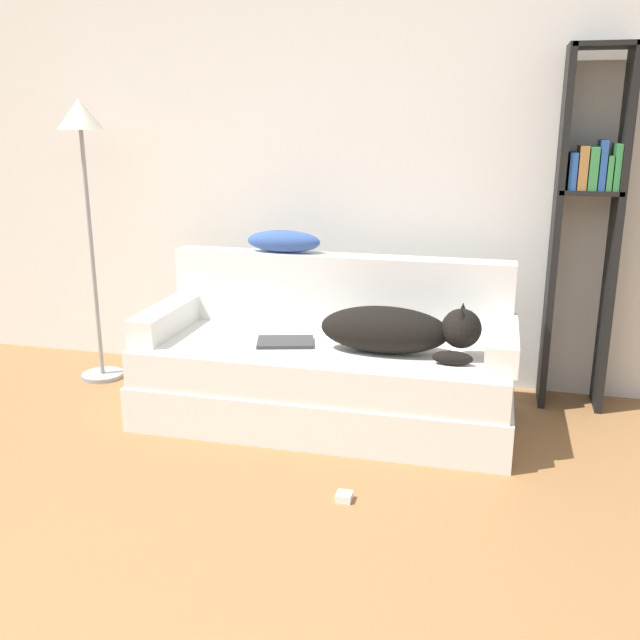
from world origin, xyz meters
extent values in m
cube|color=silver|center=(0.00, 3.01, 1.35)|extent=(7.05, 0.06, 2.70)
cube|color=silver|center=(0.24, 2.29, 0.11)|extent=(1.90, 0.81, 0.23)
cube|color=silver|center=(0.24, 2.28, 0.32)|extent=(1.86, 0.77, 0.19)
cube|color=silver|center=(0.24, 2.62, 0.61)|extent=(1.86, 0.15, 0.39)
cube|color=silver|center=(-0.63, 2.28, 0.49)|extent=(0.15, 0.62, 0.14)
cube|color=silver|center=(1.12, 2.28, 0.49)|extent=(0.15, 0.62, 0.14)
ellipsoid|color=black|center=(0.56, 2.21, 0.53)|extent=(0.63, 0.24, 0.23)
sphere|color=black|center=(0.93, 2.21, 0.57)|extent=(0.19, 0.19, 0.19)
cone|color=black|center=(0.93, 2.16, 0.64)|extent=(0.07, 0.07, 0.09)
cone|color=black|center=(0.93, 2.27, 0.64)|extent=(0.07, 0.07, 0.09)
ellipsoid|color=black|center=(0.90, 2.11, 0.45)|extent=(0.19, 0.06, 0.07)
cube|color=#2D2D30|center=(0.05, 2.23, 0.43)|extent=(0.33, 0.26, 0.02)
ellipsoid|color=#335199|center=(-0.07, 2.62, 0.87)|extent=(0.41, 0.14, 0.12)
cube|color=black|center=(1.36, 2.83, 0.94)|extent=(0.04, 0.26, 1.87)
cube|color=black|center=(1.65, 2.83, 0.94)|extent=(0.04, 0.26, 1.87)
cube|color=black|center=(1.50, 2.83, 1.86)|extent=(0.31, 0.26, 0.02)
cube|color=black|center=(1.50, 2.83, 1.16)|extent=(0.31, 0.26, 0.02)
cube|color=#234C93|center=(1.41, 2.82, 1.27)|extent=(0.04, 0.20, 0.18)
cube|color=olive|center=(1.45, 2.82, 1.28)|extent=(0.04, 0.20, 0.22)
cube|color=#337F42|center=(1.50, 2.82, 1.28)|extent=(0.04, 0.20, 0.21)
cube|color=#234C93|center=(1.55, 2.82, 1.30)|extent=(0.03, 0.20, 0.24)
cube|color=#337F42|center=(1.58, 2.82, 1.26)|extent=(0.03, 0.20, 0.17)
cube|color=#337F42|center=(1.61, 2.82, 1.29)|extent=(0.03, 0.20, 0.23)
cylinder|color=gray|center=(-1.22, 2.57, 0.01)|extent=(0.25, 0.25, 0.02)
cylinder|color=gray|center=(-1.22, 2.57, 0.74)|extent=(0.02, 0.02, 1.44)
cone|color=silver|center=(-1.22, 2.57, 1.54)|extent=(0.25, 0.25, 0.16)
cube|color=silver|center=(0.52, 1.50, 0.02)|extent=(0.06, 0.06, 0.03)
camera|label=1|loc=(1.06, -1.07, 1.53)|focal=40.00mm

